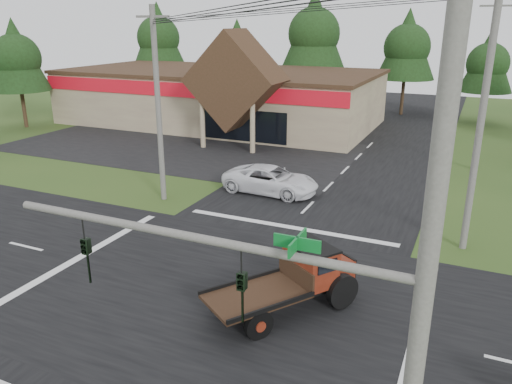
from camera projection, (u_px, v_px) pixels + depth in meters
The scene contains 18 objects.
ground at pixel (222, 294), 18.63m from camera, with size 120.00×120.00×0.00m, color #2B4719.
road_ns at pixel (222, 293), 18.63m from camera, with size 12.00×120.00×0.02m, color black.
road_ew at pixel (222, 293), 18.62m from camera, with size 120.00×12.00×0.02m, color black.
parking_apron at pixel (179, 147), 40.46m from camera, with size 28.00×14.00×0.02m, color black.
cvs_building at pixel (221, 95), 49.36m from camera, with size 30.40×18.20×9.19m.
traffic_signal_mast at pixel (312, 344), 8.47m from camera, with size 8.12×0.24×7.00m.
utility_pole_nr at pixel (423, 304), 7.42m from camera, with size 2.00×0.30×11.00m.
utility_pole_nw at pixel (158, 105), 26.90m from camera, with size 2.00×0.30×10.50m.
utility_pole_ne at pixel (481, 118), 20.53m from camera, with size 2.00×0.30×11.50m.
utility_pole_n at pixel (485, 85), 32.66m from camera, with size 2.00×0.30×11.20m.
tree_row_a at pixel (158, 36), 62.21m from camera, with size 6.72×6.72×12.12m.
tree_row_b at pixel (237, 48), 60.49m from camera, with size 5.60×5.60×10.10m.
tree_row_c at pixel (314, 31), 55.09m from camera, with size 7.28×7.28×13.13m.
tree_row_d at pixel (407, 45), 52.51m from camera, with size 6.16×6.16×11.11m.
tree_row_e at pixel (488, 62), 48.11m from camera, with size 5.04×5.04×9.09m.
tree_side_w at pixel (16, 56), 46.16m from camera, with size 5.60×5.60×10.10m.
antique_flatbed_truck at pixel (285, 282), 17.14m from camera, with size 2.10×5.50×2.30m, color #53180B, non-canonical shape.
white_pickup at pixel (271, 180), 29.48m from camera, with size 2.61×5.66×1.57m, color white.
Camera 1 is at (7.90, -14.44, 9.61)m, focal length 35.00 mm.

